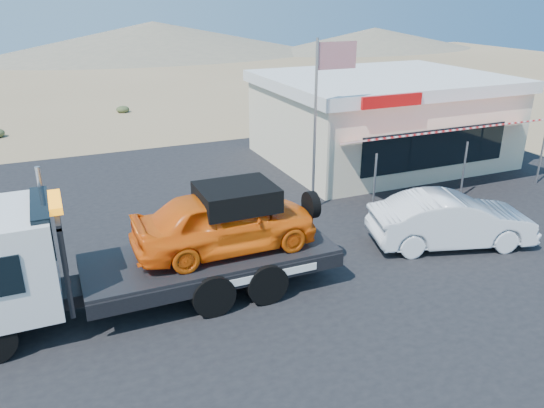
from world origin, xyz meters
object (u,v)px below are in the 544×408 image
Objects in this scene: white_sedan at (451,220)px; jerky_store at (380,117)px; flagpole at (322,106)px; tow_truck at (142,244)px.

jerky_store is (3.26, 8.81, 1.15)m from white_sedan.
white_sedan is at bearing -61.97° from flagpole.
jerky_store is at bearing -4.00° from white_sedan.
flagpole reaches higher than jerky_store.
tow_truck is at bearing -150.50° from flagpole.
jerky_store reaches higher than white_sedan.
white_sedan is 0.48× the size of jerky_store.
tow_truck is at bearing -146.14° from jerky_store.
jerky_store is 7.36m from flagpole.
white_sedan is at bearing -110.27° from jerky_store.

